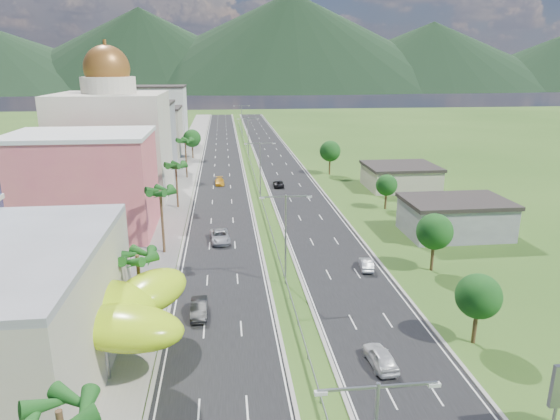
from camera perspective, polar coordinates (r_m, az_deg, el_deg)
name	(u,v)px	position (r m, az deg, el deg)	size (l,w,h in m)	color
ground	(298,326)	(51.47, 2.03, -13.06)	(500.00, 500.00, 0.00)	#2D5119
road_left	(222,161)	(136.68, -6.67, 5.59)	(11.00, 260.00, 0.04)	black
road_right	(277,160)	(137.43, -0.37, 5.76)	(11.00, 260.00, 0.04)	black
sidewalk_left	(186,162)	(137.06, -10.66, 5.46)	(7.00, 260.00, 0.12)	gray
median_guardrail	(253,172)	(119.10, -3.05, 4.38)	(0.10, 216.06, 0.76)	gray
streetlight_median_b	(286,230)	(57.80, 0.65, -2.34)	(6.04, 0.25, 11.00)	gray
streetlight_median_c	(260,164)	(96.37, -2.29, 5.25)	(6.04, 0.25, 11.00)	gray
streetlight_median_d	(248,133)	(140.72, -3.67, 8.75)	(6.04, 0.25, 11.00)	gray
streetlight_median_e	(242,117)	(185.38, -4.39, 10.56)	(6.04, 0.25, 11.00)	gray
lime_canopy	(74,310)	(47.02, -22.44, -10.53)	(18.00, 15.00, 7.40)	#B5E316
pink_shophouse	(85,186)	(81.19, -21.44, 2.56)	(20.00, 15.00, 15.00)	#D75868
domed_building	(113,139)	(102.52, -18.50, 7.71)	(20.00, 20.00, 28.70)	beige
midrise_grey	(140,138)	(127.14, -15.68, 7.94)	(16.00, 15.00, 16.00)	gray
midrise_beige	(153,132)	(148.91, -14.36, 8.60)	(16.00, 15.00, 13.00)	#AEA58F
midrise_white	(161,116)	(171.31, -13.42, 10.46)	(16.00, 15.00, 18.00)	silver
shed_near	(455,219)	(80.84, 19.35, -0.96)	(15.00, 10.00, 5.00)	gray
shed_far	(400,178)	(108.41, 13.58, 3.60)	(14.00, 12.00, 4.40)	#AEA58F
palm_tree_a	(60,419)	(29.52, -23.88, -20.98)	(3.60, 3.60, 9.10)	#47301C
palm_tree_b	(137,259)	(50.53, -15.98, -5.43)	(3.60, 3.60, 8.10)	#47301C
palm_tree_c	(160,194)	(68.97, -13.51, 1.82)	(3.60, 3.60, 9.60)	#47301C
palm_tree_d	(176,167)	(91.49, -11.83, 4.83)	(3.60, 3.60, 8.60)	#47301C
palm_tree_e	(185,142)	(115.91, -10.78, 7.64)	(3.60, 3.60, 9.40)	#47301C
leafy_tree_lfar	(192,138)	(140.98, -10.03, 8.07)	(4.90, 4.90, 8.05)	#47301C
leafy_tree_ra	(479,296)	(49.86, 21.74, -9.16)	(4.20, 4.20, 6.90)	#47301C
leafy_tree_rb	(435,232)	(65.13, 17.26, -2.38)	(4.55, 4.55, 7.47)	#47301C
leafy_tree_rc	(387,185)	(91.53, 12.09, 2.78)	(3.85, 3.85, 6.33)	#47301C
leafy_tree_rd	(330,151)	(118.63, 5.75, 6.71)	(4.90, 4.90, 8.05)	#47301C
mountain_ridge	(291,91)	(499.46, 1.28, 13.43)	(860.00, 140.00, 90.00)	black
car_dark_left	(199,308)	(53.53, -9.24, -11.04)	(1.67, 4.80, 1.58)	black
car_silver_mid_left	(220,236)	(74.06, -6.87, -3.02)	(2.73, 5.91, 1.64)	#9D9FA4
car_yellow_far_left	(220,181)	(109.47, -6.92, 3.27)	(1.92, 4.73, 1.37)	gold
car_white_near_right	(380,357)	(45.90, 11.40, -16.13)	(1.94, 4.83, 1.65)	silver
car_silver_right	(366,264)	(64.97, 9.81, -6.09)	(1.46, 4.19, 1.38)	#ABADB3
car_dark_far_right	(278,184)	(106.77, -0.19, 3.04)	(2.17, 4.70, 1.31)	black
motorcycle	(180,287)	(59.24, -11.31, -8.57)	(0.55, 1.82, 1.16)	black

